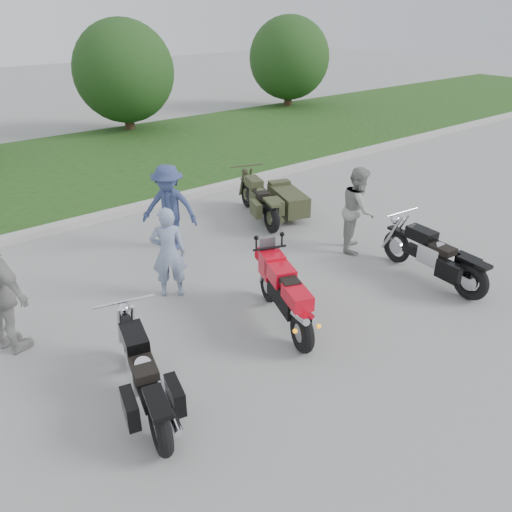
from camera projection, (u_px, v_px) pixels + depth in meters
ground at (290, 337)px, 7.32m from camera, size 80.00×80.00×0.00m
curb at (116, 213)px, 11.47m from camera, size 60.00×0.30×0.15m
grass_strip at (54, 171)px, 14.38m from camera, size 60.00×8.00×0.14m
tree_mid_right at (124, 72)px, 17.98m from camera, size 3.60×3.60×4.00m
tree_far_right at (289, 58)px, 22.42m from camera, size 3.60×3.60×4.00m
sportbike_red at (285, 293)px, 7.36m from camera, size 0.85×1.92×0.94m
cruiser_left at (145, 379)px, 5.86m from camera, size 0.69×2.19×0.86m
cruiser_right at (437, 259)px, 8.62m from camera, size 0.44×2.23×0.86m
cruiser_sidecar at (277, 201)px, 11.22m from camera, size 1.52×2.19×0.87m
person_stripe at (169, 253)px, 8.06m from camera, size 0.68×0.61×1.56m
person_grey at (358, 209)px, 9.64m from camera, size 1.02×1.00×1.66m
person_denim at (169, 208)px, 9.63m from camera, size 1.21×1.25×1.71m
person_back at (0, 292)px, 6.66m from camera, size 0.82×1.18×1.86m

